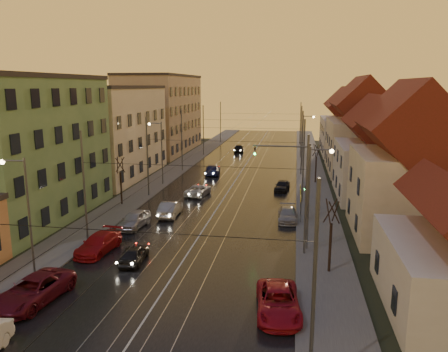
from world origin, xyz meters
The scene contains 45 objects.
ground centered at (0.00, 0.00, 0.00)m, with size 160.00×160.00×0.00m, color black.
road centered at (0.00, 40.00, 0.02)m, with size 16.00×120.00×0.04m, color black.
sidewalk_left centered at (-10.00, 40.00, 0.07)m, with size 4.00×120.00×0.15m, color #4C4C4C.
sidewalk_right centered at (10.00, 40.00, 0.07)m, with size 4.00×120.00×0.15m, color #4C4C4C.
tram_rail_0 centered at (-2.20, 40.00, 0.06)m, with size 0.06×120.00×0.03m, color gray.
tram_rail_1 centered at (-0.77, 40.00, 0.06)m, with size 0.06×120.00×0.03m, color gray.
tram_rail_2 centered at (0.77, 40.00, 0.06)m, with size 0.06×120.00×0.03m, color gray.
tram_rail_3 centered at (2.20, 40.00, 0.06)m, with size 0.06×120.00×0.03m, color gray.
apartment_left_1 centered at (-17.50, 14.00, 6.50)m, with size 10.00×18.00×13.00m, color #527C4E.
apartment_left_2 centered at (-17.50, 34.00, 6.00)m, with size 10.00×20.00×12.00m, color beige.
apartment_left_3 centered at (-17.50, 58.00, 7.00)m, with size 10.00×24.00×14.00m, color #A17F68.
house_right_1 centered at (17.00, 15.00, 5.45)m, with size 8.67×10.20×10.80m.
house_right_2 centered at (17.00, 28.00, 4.64)m, with size 9.18×12.24×9.20m.
house_right_3 centered at (17.00, 43.00, 5.80)m, with size 9.18×14.28×11.50m.
house_right_4 centered at (17.00, 61.00, 5.05)m, with size 9.18×16.32×10.00m.
catenary_pole_r_0 centered at (8.60, -6.00, 4.50)m, with size 0.16×0.16×9.00m, color #595B60.
catenary_pole_l_1 centered at (-8.60, 9.00, 4.50)m, with size 0.16×0.16×9.00m, color #595B60.
catenary_pole_r_1 centered at (8.60, 9.00, 4.50)m, with size 0.16×0.16×9.00m, color #595B60.
catenary_pole_l_2 centered at (-8.60, 24.00, 4.50)m, with size 0.16×0.16×9.00m, color #595B60.
catenary_pole_r_2 centered at (8.60, 24.00, 4.50)m, with size 0.16×0.16×9.00m, color #595B60.
catenary_pole_l_3 centered at (-8.60, 39.00, 4.50)m, with size 0.16×0.16×9.00m, color #595B60.
catenary_pole_r_3 centered at (8.60, 39.00, 4.50)m, with size 0.16×0.16×9.00m, color #595B60.
catenary_pole_l_4 centered at (-8.60, 54.00, 4.50)m, with size 0.16×0.16×9.00m, color #595B60.
catenary_pole_r_4 centered at (8.60, 54.00, 4.50)m, with size 0.16×0.16×9.00m, color #595B60.
catenary_pole_l_5 centered at (-8.60, 72.00, 4.50)m, with size 0.16×0.16×9.00m, color #595B60.
catenary_pole_r_5 centered at (8.60, 72.00, 4.50)m, with size 0.16×0.16×9.00m, color #595B60.
street_lamp_0 centered at (-9.10, 2.00, 4.89)m, with size 1.75×0.32×8.00m.
street_lamp_1 centered at (9.10, 10.00, 4.89)m, with size 1.75×0.32×8.00m.
street_lamp_2 centered at (-9.10, 30.00, 4.89)m, with size 1.75×0.32×8.00m.
street_lamp_3 centered at (9.10, 46.00, 4.89)m, with size 1.75×0.32×8.00m.
traffic_light_mast centered at (7.99, 18.00, 4.60)m, with size 5.30×0.32×7.20m.
bare_tree_0 centered at (-10.20, 20.00, 2.49)m, with size 1.09×1.09×5.11m.
bare_tree_1 centered at (10.20, 6.00, 2.49)m, with size 1.09×1.09×5.11m.
bare_tree_2 centered at (10.40, 34.00, 2.49)m, with size 1.09×1.09×5.11m.
driving_car_0 centered at (-3.40, 5.64, 0.63)m, with size 1.48×3.68×1.25m, color black.
driving_car_1 centered at (-4.01, 16.97, 0.74)m, with size 1.56×4.48×1.48m, color gray.
driving_car_2 centered at (-3.13, 25.27, 0.63)m, with size 2.10×4.55×1.26m, color #B7B7B7.
driving_car_3 centered at (-3.75, 37.35, 0.71)m, with size 2.00×4.92×1.43m, color #171C46.
driving_car_4 centered at (-2.86, 59.21, 0.76)m, with size 1.80×4.48×1.53m, color black.
parked_left_1 centered at (-7.01, -0.89, 0.75)m, with size 2.48×5.37×1.49m, color maroon.
parked_left_2 centered at (-6.71, 7.02, 0.70)m, with size 1.95×4.80×1.39m, color #A01015.
parked_left_3 centered at (-6.20, 13.09, 0.73)m, with size 1.72×4.28×1.46m, color #AAA9AF.
parked_right_0 centered at (7.05, 0.08, 0.71)m, with size 2.34×5.07×1.41m, color maroon.
parked_right_1 centered at (7.18, 17.26, 0.61)m, with size 1.71×4.20×1.22m, color #949499.
parked_right_2 centered at (6.29, 29.24, 0.63)m, with size 1.49×3.71×1.26m, color black.
Camera 1 is at (7.69, -22.19, 12.35)m, focal length 35.00 mm.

